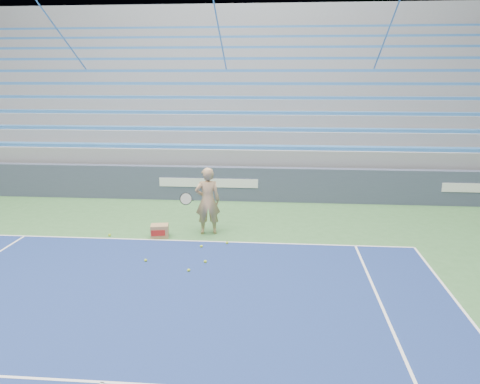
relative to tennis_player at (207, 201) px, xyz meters
name	(u,v)px	position (x,y,z in m)	size (l,w,h in m)	color
sponsor_barrier	(209,183)	(-0.47, 3.36, -0.32)	(30.00, 0.32, 1.10)	#3A4359
bleachers	(228,114)	(-0.47, 9.08, 1.49)	(31.00, 9.15, 7.30)	gray
tennis_player	(207,201)	(0.00, 0.00, 0.00)	(0.96, 0.88, 1.73)	tan
ball_box	(160,231)	(-1.16, -0.40, -0.70)	(0.49, 0.41, 0.33)	#A07A4D
tennis_ball_0	(227,243)	(0.58, -0.75, -0.83)	(0.07, 0.07, 0.07)	#B9DF2D
tennis_ball_1	(146,260)	(-1.07, -2.01, -0.83)	(0.07, 0.07, 0.07)	#B9DF2D
tennis_ball_2	(110,235)	(-2.45, -0.44, -0.83)	(0.07, 0.07, 0.07)	#B9DF2D
tennis_ball_3	(201,246)	(0.00, -1.05, -0.83)	(0.07, 0.07, 0.07)	#B9DF2D
tennis_ball_4	(205,262)	(0.24, -1.97, -0.83)	(0.07, 0.07, 0.07)	#B9DF2D
tennis_ball_5	(189,270)	(-0.03, -2.46, -0.83)	(0.07, 0.07, 0.07)	#B9DF2D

